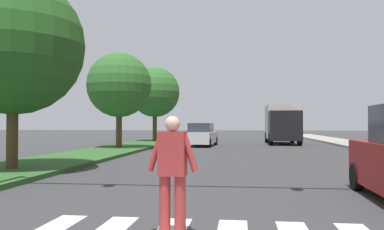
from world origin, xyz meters
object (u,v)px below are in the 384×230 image
object	(u,v)px
pedestrian_performer	(172,170)
truck_box_delivery	(282,123)
sedan_midblock	(201,135)
tree_far	(119,85)
tree_mid	(13,45)
tree_distant	(155,92)

from	to	relation	value
pedestrian_performer	truck_box_delivery	bearing A→B (deg)	80.92
truck_box_delivery	pedestrian_performer	bearing A→B (deg)	-99.08
pedestrian_performer	sedan_midblock	size ratio (longest dim) A/B	0.37
sedan_midblock	truck_box_delivery	bearing A→B (deg)	33.98
tree_far	sedan_midblock	world-z (taller)	tree_far
pedestrian_performer	truck_box_delivery	xyz separation A→B (m)	(4.24, 26.50, 0.70)
tree_far	sedan_midblock	bearing A→B (deg)	44.89
tree_mid	pedestrian_performer	bearing A→B (deg)	-45.40
tree_mid	tree_far	bearing A→B (deg)	90.17
pedestrian_performer	truck_box_delivery	distance (m)	26.85
sedan_midblock	truck_box_delivery	size ratio (longest dim) A/B	0.73
pedestrian_performer	tree_far	bearing A→B (deg)	109.73
tree_mid	sedan_midblock	size ratio (longest dim) A/B	1.39
tree_distant	truck_box_delivery	bearing A→B (deg)	-4.14
tree_far	sedan_midblock	distance (m)	7.23
truck_box_delivery	tree_distant	bearing A→B (deg)	175.86
tree_far	tree_distant	world-z (taller)	tree_distant
tree_distant	tree_mid	bearing A→B (deg)	-90.35
tree_far	sedan_midblock	xyz separation A→B (m)	(4.60, 4.58, -3.19)
tree_distant	tree_far	bearing A→B (deg)	-90.97
tree_mid	truck_box_delivery	bearing A→B (deg)	62.12
sedan_midblock	truck_box_delivery	distance (m)	7.33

